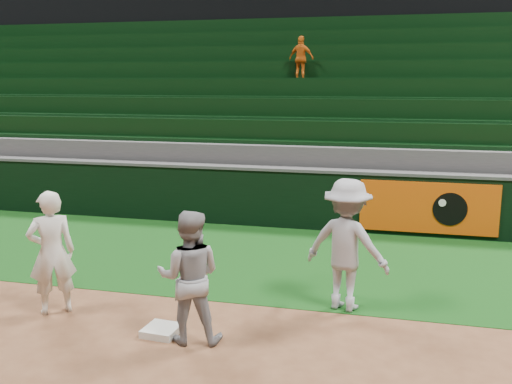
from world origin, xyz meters
TOP-DOWN VIEW (x-y plane):
  - ground at (0.00, 0.00)m, footprint 70.00×70.00m
  - foul_grass at (0.00, 3.00)m, footprint 36.00×4.20m
  - upper_deck at (0.00, 17.45)m, footprint 40.00×12.00m
  - first_base at (-0.32, -0.23)m, footprint 0.43×0.43m
  - first_baseman at (-1.96, 0.06)m, footprint 0.72×0.68m
  - baserunner at (0.08, -0.30)m, footprint 0.87×0.74m
  - base_coach at (1.77, 1.10)m, footprint 1.28×0.95m
  - field_wall at (0.03, 5.20)m, footprint 36.00×0.45m
  - stadium_seating at (0.00, 8.97)m, footprint 36.00×5.95m

SIDE VIEW (x-z plane):
  - ground at x=0.00m, z-range 0.00..0.00m
  - foul_grass at x=0.00m, z-range 0.00..0.01m
  - first_base at x=-0.32m, z-range 0.00..0.09m
  - field_wall at x=0.03m, z-range 0.01..1.26m
  - baserunner at x=0.08m, z-range 0.00..1.58m
  - first_baseman at x=-1.96m, z-range 0.00..1.65m
  - base_coach at x=1.77m, z-range 0.01..1.77m
  - stadium_seating at x=0.00m, z-range -0.73..4.12m
  - upper_deck at x=0.00m, z-range 0.00..12.00m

